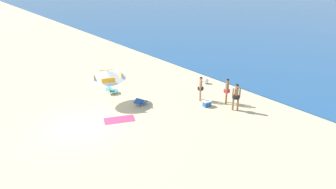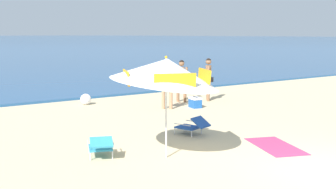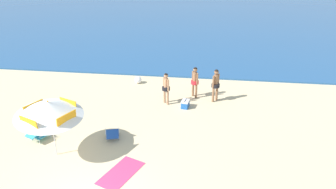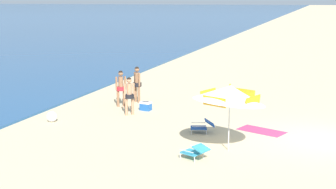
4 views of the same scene
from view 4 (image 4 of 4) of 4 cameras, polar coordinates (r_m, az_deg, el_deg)
ground_plane at (r=18.01m, az=17.94°, el=-5.28°), size 800.00×800.00×0.00m
beach_umbrella_striped_main at (r=15.62m, az=7.52°, el=0.10°), size 3.48×3.47×2.40m
lounge_chair_under_umbrella at (r=15.09m, az=3.32°, el=-6.88°), size 0.81×1.00×0.50m
lounge_chair_beside_umbrella at (r=18.03m, az=4.22°, el=-3.84°), size 0.78×1.01×0.53m
person_standing_near_shore at (r=22.33m, az=-5.76°, el=1.06°), size 0.42×0.42×1.73m
person_standing_beside at (r=23.18m, az=-3.78°, el=1.56°), size 0.44×0.44×1.78m
person_wading_in at (r=20.64m, az=-4.73°, el=0.15°), size 0.41×0.41×1.69m
cooler_box at (r=21.61m, az=-2.73°, el=-1.40°), size 0.43×0.55×0.43m
beach_ball at (r=20.17m, az=-13.95°, el=-2.64°), size 0.43×0.43×0.43m
beach_towel at (r=18.64m, az=11.30°, el=-4.35°), size 1.49×2.00×0.01m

